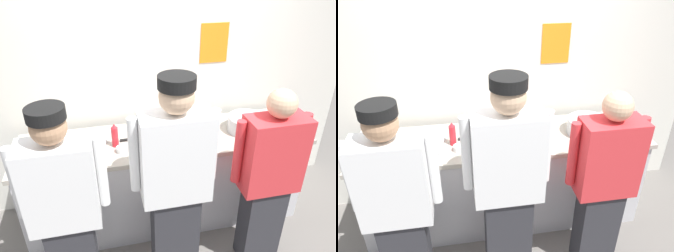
# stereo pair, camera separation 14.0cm
# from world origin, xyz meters

# --- Properties ---
(ground_plane) EXTENTS (9.00, 9.00, 0.00)m
(ground_plane) POSITION_xyz_m (0.00, 0.00, 0.00)
(ground_plane) COLOR slate
(wall_back) EXTENTS (4.10, 0.11, 2.76)m
(wall_back) POSITION_xyz_m (0.00, 0.85, 1.38)
(wall_back) COLOR silver
(wall_back) RESTS_ON ground
(prep_counter) EXTENTS (2.62, 0.70, 0.93)m
(prep_counter) POSITION_xyz_m (0.00, 0.37, 0.47)
(prep_counter) COLOR silver
(prep_counter) RESTS_ON ground
(chef_near_left) EXTENTS (0.60, 0.24, 1.65)m
(chef_near_left) POSITION_xyz_m (-0.84, -0.34, 0.88)
(chef_near_left) COLOR #2D2D33
(chef_near_left) RESTS_ON ground
(chef_center) EXTENTS (0.63, 0.24, 1.76)m
(chef_center) POSITION_xyz_m (-0.08, -0.31, 0.94)
(chef_center) COLOR #2D2D33
(chef_center) RESTS_ON ground
(chef_far_right) EXTENTS (0.59, 0.24, 1.60)m
(chef_far_right) POSITION_xyz_m (0.67, -0.29, 0.84)
(chef_far_right) COLOR #2D2D33
(chef_far_right) RESTS_ON ground
(plate_stack_front) EXTENTS (0.20, 0.20, 0.06)m
(plate_stack_front) POSITION_xyz_m (0.05, 0.27, 0.96)
(plate_stack_front) COLOR white
(plate_stack_front) RESTS_ON prep_counter
(plate_stack_rear) EXTENTS (0.24, 0.24, 0.06)m
(plate_stack_rear) POSITION_xyz_m (0.29, 0.50, 0.96)
(plate_stack_rear) COLOR white
(plate_stack_rear) RESTS_ON prep_counter
(mixing_bowl_steel) EXTENTS (0.37, 0.37, 0.14)m
(mixing_bowl_steel) POSITION_xyz_m (0.77, 0.33, 1.00)
(mixing_bowl_steel) COLOR #B7BABF
(mixing_bowl_steel) RESTS_ON prep_counter
(sheet_tray) EXTENTS (0.57, 0.39, 0.02)m
(sheet_tray) POSITION_xyz_m (-0.80, 0.37, 0.94)
(sheet_tray) COLOR #B7BABF
(sheet_tray) RESTS_ON prep_counter
(squeeze_bottle_primary) EXTENTS (0.06, 0.06, 0.18)m
(squeeze_bottle_primary) POSITION_xyz_m (-1.09, 0.50, 1.01)
(squeeze_bottle_primary) COLOR orange
(squeeze_bottle_primary) RESTS_ON prep_counter
(squeeze_bottle_secondary) EXTENTS (0.06, 0.06, 0.21)m
(squeeze_bottle_secondary) POSITION_xyz_m (-0.10, 0.35, 1.03)
(squeeze_bottle_secondary) COLOR orange
(squeeze_bottle_secondary) RESTS_ON prep_counter
(squeeze_bottle_spare) EXTENTS (0.06, 0.06, 0.21)m
(squeeze_bottle_spare) POSITION_xyz_m (-0.45, 0.33, 1.03)
(squeeze_bottle_spare) COLOR red
(squeeze_bottle_spare) RESTS_ON prep_counter
(ramekin_orange_sauce) EXTENTS (0.09, 0.09, 0.05)m
(ramekin_orange_sauce) POSITION_xyz_m (-0.41, 0.22, 0.95)
(ramekin_orange_sauce) COLOR white
(ramekin_orange_sauce) RESTS_ON prep_counter
(ramekin_yellow_sauce) EXTENTS (0.09, 0.09, 0.05)m
(ramekin_yellow_sauce) POSITION_xyz_m (-0.05, 0.51, 0.95)
(ramekin_yellow_sauce) COLOR white
(ramekin_yellow_sauce) RESTS_ON prep_counter
(chefs_knife) EXTENTS (0.27, 0.03, 0.02)m
(chefs_knife) POSITION_xyz_m (-0.30, 0.39, 0.93)
(chefs_knife) COLOR #B7BABF
(chefs_knife) RESTS_ON prep_counter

